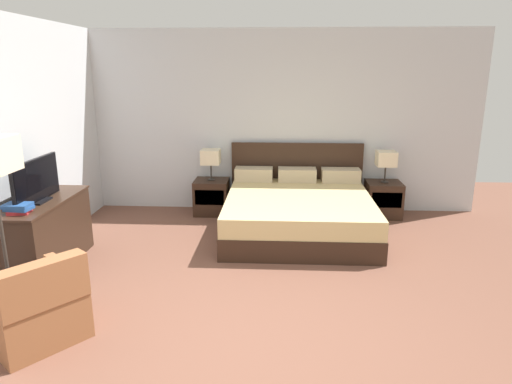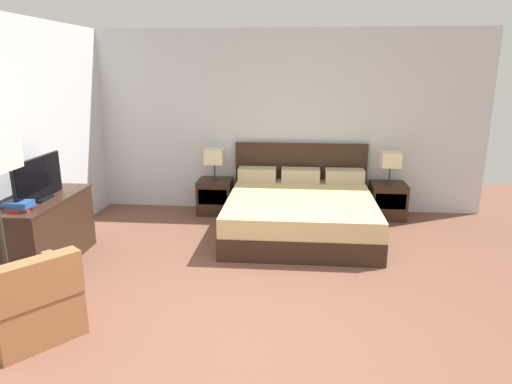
% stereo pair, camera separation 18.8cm
% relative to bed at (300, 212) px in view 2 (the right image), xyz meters
% --- Properties ---
extents(ground_plane, '(11.74, 11.74, 0.00)m').
position_rel_bed_xyz_m(ground_plane, '(-0.49, -2.87, -0.29)').
color(ground_plane, brown).
extents(wall_back, '(6.53, 0.06, 2.76)m').
position_rel_bed_xyz_m(wall_back, '(-0.49, 1.07, 1.09)').
color(wall_back, silver).
rests_on(wall_back, ground).
extents(wall_left, '(0.06, 5.71, 2.76)m').
position_rel_bed_xyz_m(wall_left, '(-3.18, -1.22, 1.09)').
color(wall_left, silver).
rests_on(wall_left, ground).
extents(bed, '(2.03, 2.13, 1.08)m').
position_rel_bed_xyz_m(bed, '(0.00, 0.00, 0.00)').
color(bed, '#332116').
rests_on(bed, ground).
extents(nightstand_left, '(0.52, 0.48, 0.53)m').
position_rel_bed_xyz_m(nightstand_left, '(-1.31, 0.74, -0.02)').
color(nightstand_left, '#332116').
rests_on(nightstand_left, ground).
extents(nightstand_right, '(0.52, 0.48, 0.53)m').
position_rel_bed_xyz_m(nightstand_right, '(1.31, 0.74, -0.02)').
color(nightstand_right, '#332116').
rests_on(nightstand_right, ground).
extents(table_lamp_left, '(0.28, 0.28, 0.47)m').
position_rel_bed_xyz_m(table_lamp_left, '(-1.31, 0.74, 0.60)').
color(table_lamp_left, '#332D28').
rests_on(table_lamp_left, nightstand_left).
extents(table_lamp_right, '(0.28, 0.28, 0.47)m').
position_rel_bed_xyz_m(table_lamp_right, '(1.31, 0.74, 0.60)').
color(table_lamp_right, '#332D28').
rests_on(table_lamp_right, nightstand_right).
extents(dresser, '(0.51, 1.37, 0.78)m').
position_rel_bed_xyz_m(dresser, '(-2.88, -1.33, 0.12)').
color(dresser, '#332116').
rests_on(dresser, ground).
extents(tv, '(0.18, 0.90, 0.47)m').
position_rel_bed_xyz_m(tv, '(-2.88, -1.38, 0.73)').
color(tv, black).
rests_on(tv, dresser).
extents(book_red_cover, '(0.22, 0.19, 0.03)m').
position_rel_bed_xyz_m(book_red_cover, '(-2.86, -1.78, 0.51)').
color(book_red_cover, '#B7282D').
rests_on(book_red_cover, dresser).
extents(book_blue_cover, '(0.25, 0.20, 0.03)m').
position_rel_bed_xyz_m(book_blue_cover, '(-2.86, -1.78, 0.55)').
color(book_blue_cover, '#234C8E').
rests_on(book_blue_cover, book_red_cover).
extents(book_small_top, '(0.26, 0.19, 0.04)m').
position_rel_bed_xyz_m(book_small_top, '(-2.88, -1.78, 0.58)').
color(book_small_top, '#234C8E').
rests_on(book_small_top, book_blue_cover).
extents(armchair_by_window, '(0.96, 0.96, 0.76)m').
position_rel_bed_xyz_m(armchair_by_window, '(-2.25, -2.75, -0.00)').
color(armchair_by_window, '#935B38').
rests_on(armchair_by_window, ground).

